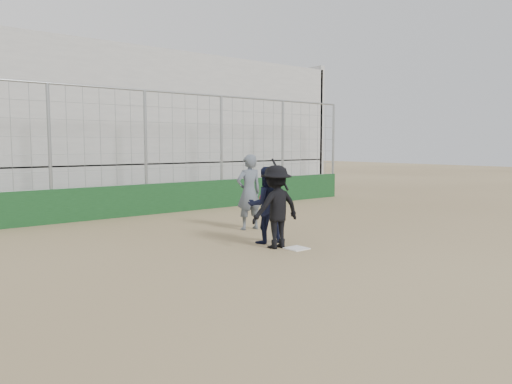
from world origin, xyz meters
TOP-DOWN VIEW (x-y plane):
  - ground at (0.00, 0.00)m, footprint 90.00×90.00m
  - home_plate at (0.00, 0.00)m, footprint 0.44×0.44m
  - backstop at (0.00, 7.00)m, footprint 18.10×0.25m
  - bleachers at (0.00, 11.95)m, footprint 20.25×6.70m
  - batter_at_plate at (-0.26, 0.39)m, footprint 1.23×0.82m
  - catcher_crouched at (-0.11, 0.93)m, footprint 1.01×0.87m
  - umpire at (0.77, 2.63)m, footprint 0.80×0.59m

SIDE VIEW (x-z plane):
  - ground at x=0.00m, z-range 0.00..0.00m
  - home_plate at x=0.00m, z-range 0.00..0.02m
  - catcher_crouched at x=-0.11m, z-range 0.00..1.19m
  - umpire at x=0.77m, z-range 0.00..1.82m
  - batter_at_plate at x=-0.26m, z-range -0.07..1.90m
  - backstop at x=0.00m, z-range -1.06..2.98m
  - bleachers at x=0.00m, z-range -0.57..6.41m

